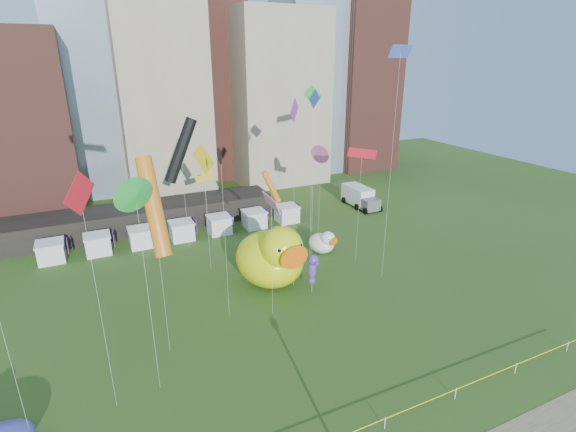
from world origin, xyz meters
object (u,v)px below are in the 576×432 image
big_duck (272,256)px  box_truck (360,197)px  small_duck (323,242)px  seahorse_purple (313,267)px  seahorse_green (276,244)px

big_duck → box_truck: big_duck is taller
small_duck → seahorse_purple: (-5.56, -7.70, 1.47)m
box_truck → big_duck: bearing=-142.8°
big_duck → seahorse_green: (0.04, -0.96, 1.79)m
small_duck → seahorse_purple: seahorse_purple is taller
big_duck → seahorse_purple: big_duck is taller
big_duck → small_duck: (8.57, 4.59, -1.88)m
seahorse_green → seahorse_purple: (2.96, -2.16, -2.20)m
seahorse_green → big_duck: bearing=72.6°
small_duck → seahorse_green: bearing=-162.1°
small_duck → box_truck: box_truck is taller
seahorse_purple → box_truck: (19.35, 20.28, -1.27)m
big_duck → seahorse_green: bearing=-93.8°
small_duck → box_truck: size_ratio=0.58×
seahorse_purple → box_truck: seahorse_purple is taller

